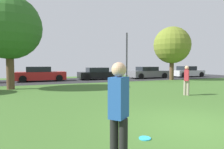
# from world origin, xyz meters

# --- Properties ---
(ground_plane) EXTENTS (44.00, 44.00, 0.00)m
(ground_plane) POSITION_xyz_m (0.00, 0.00, 0.00)
(ground_plane) COLOR #3D6628
(road_strip) EXTENTS (44.00, 6.40, 0.01)m
(road_strip) POSITION_xyz_m (0.00, 16.00, 0.00)
(road_strip) COLOR #28282B
(road_strip) RESTS_ON ground_plane
(oak_tree_left) EXTENTS (3.80, 3.80, 5.52)m
(oak_tree_left) POSITION_xyz_m (9.57, 12.78, 3.60)
(oak_tree_left) COLOR brown
(oak_tree_left) RESTS_ON ground_plane
(maple_tree_far) EXTENTS (4.19, 4.19, 6.19)m
(maple_tree_far) POSITION_xyz_m (-5.34, 10.65, 4.07)
(maple_tree_far) COLOR brown
(maple_tree_far) RESTS_ON ground_plane
(person_thrower) EXTENTS (0.39, 0.38, 1.60)m
(person_thrower) POSITION_xyz_m (3.68, 4.25, 0.88)
(person_thrower) COLOR gray
(person_thrower) RESTS_ON ground_plane
(person_catcher) EXTENTS (0.39, 0.38, 1.74)m
(person_catcher) POSITION_xyz_m (-2.80, -1.27, 0.97)
(person_catcher) COLOR black
(person_catcher) RESTS_ON ground_plane
(frisbee_disc) EXTENTS (0.27, 0.27, 0.03)m
(frisbee_disc) POSITION_xyz_m (-1.69, -0.27, 0.01)
(frisbee_disc) COLOR #2DB2E0
(frisbee_disc) RESTS_ON ground_plane
(parked_car_red) EXTENTS (4.57, 1.99, 1.41)m
(parked_car_red) POSITION_xyz_m (-3.21, 16.27, 0.65)
(parked_car_red) COLOR #B21E1E
(parked_car_red) RESTS_ON ground_plane
(parked_car_black) EXTENTS (4.46, 2.04, 1.28)m
(parked_car_black) POSITION_xyz_m (2.72, 16.31, 0.60)
(parked_car_black) COLOR black
(parked_car_black) RESTS_ON ground_plane
(parked_car_grey) EXTENTS (4.47, 2.05, 1.34)m
(parked_car_grey) POSITION_xyz_m (8.65, 15.80, 0.62)
(parked_car_grey) COLOR slate
(parked_car_grey) RESTS_ON ground_plane
(parked_car_silver) EXTENTS (4.12, 1.96, 1.37)m
(parked_car_silver) POSITION_xyz_m (14.58, 15.87, 0.63)
(parked_car_silver) COLOR #B7B7BC
(parked_car_silver) RESTS_ON ground_plane
(street_lamp_post) EXTENTS (0.14, 0.14, 4.50)m
(street_lamp_post) POSITION_xyz_m (4.04, 12.20, 2.25)
(street_lamp_post) COLOR #2D2D33
(street_lamp_post) RESTS_ON ground_plane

